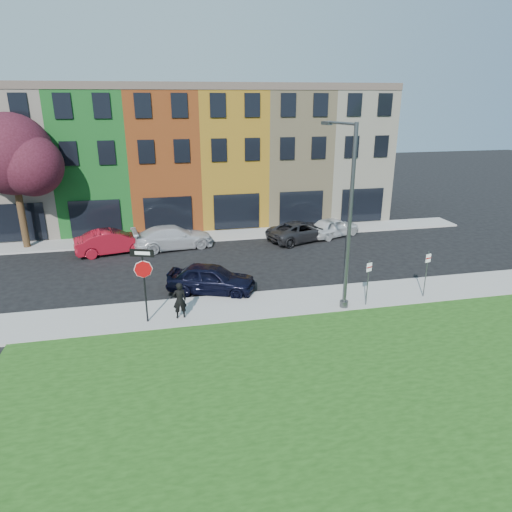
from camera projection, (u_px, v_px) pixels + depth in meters
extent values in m
plane|color=black|center=(301.00, 334.00, 19.43)|extent=(120.00, 120.00, 0.00)
cube|color=#999591|center=(322.00, 300.00, 22.58)|extent=(40.00, 3.00, 0.12)
cube|color=#999591|center=(198.00, 237.00, 32.66)|extent=(40.00, 2.40, 0.12)
cube|color=#C2B4A1|center=(29.00, 160.00, 34.38)|extent=(5.00, 10.00, 10.00)
cube|color=#278F32|center=(98.00, 159.00, 35.37)|extent=(5.00, 10.00, 10.00)
cube|color=#B9511E|center=(164.00, 157.00, 36.35)|extent=(5.00, 10.00, 10.00)
cube|color=gold|center=(226.00, 155.00, 37.34)|extent=(5.00, 10.00, 10.00)
cube|color=#968661|center=(284.00, 154.00, 38.33)|extent=(5.00, 10.00, 10.00)
cube|color=beige|center=(340.00, 152.00, 39.32)|extent=(5.00, 10.00, 10.00)
cube|color=black|center=(203.00, 213.00, 33.34)|extent=(30.00, 0.12, 2.60)
cylinder|color=black|center=(145.00, 287.00, 19.72)|extent=(0.08, 0.08, 3.32)
cylinder|color=white|center=(143.00, 269.00, 19.43)|extent=(0.76, 0.28, 0.80)
cylinder|color=#97080B|center=(143.00, 269.00, 19.41)|extent=(0.72, 0.26, 0.76)
cube|color=black|center=(142.00, 253.00, 19.19)|extent=(1.01, 0.38, 0.34)
cube|color=white|center=(142.00, 253.00, 19.16)|extent=(0.63, 0.23, 0.14)
imported|color=black|center=(180.00, 300.00, 20.34)|extent=(0.71, 0.54, 1.70)
imported|color=black|center=(211.00, 279.00, 23.31)|extent=(4.72, 5.66, 1.53)
imported|color=maroon|center=(113.00, 242.00, 29.21)|extent=(3.60, 5.35, 1.54)
imported|color=#B6B6BC|center=(173.00, 237.00, 30.17)|extent=(3.79, 5.93, 1.53)
imported|color=black|center=(301.00, 231.00, 31.82)|extent=(5.41, 6.39, 1.38)
imported|color=silver|center=(333.00, 227.00, 32.75)|extent=(4.64, 5.31, 1.40)
cylinder|color=#4B4D50|center=(350.00, 221.00, 20.28)|extent=(0.18, 0.18, 8.45)
cylinder|color=#4B4D50|center=(344.00, 304.00, 21.63)|extent=(0.40, 0.40, 0.30)
cylinder|color=#4B4D50|center=(342.00, 123.00, 19.75)|extent=(0.64, 1.96, 0.12)
cube|color=#4B4D50|center=(327.00, 123.00, 20.69)|extent=(0.39, 0.60, 0.16)
cylinder|color=#4B4D50|center=(368.00, 283.00, 21.53)|extent=(0.05, 0.05, 2.24)
cube|color=white|center=(369.00, 267.00, 21.24)|extent=(0.31, 0.13, 0.42)
cube|color=#97080B|center=(369.00, 267.00, 21.22)|extent=(0.30, 0.12, 0.06)
cylinder|color=#4B4D50|center=(426.00, 274.00, 22.44)|extent=(0.05, 0.05, 2.35)
cube|color=white|center=(428.00, 258.00, 22.13)|extent=(0.31, 0.11, 0.42)
cube|color=#97080B|center=(429.00, 258.00, 22.12)|extent=(0.31, 0.10, 0.06)
cylinder|color=#311D10|center=(22.00, 215.00, 29.63)|extent=(0.44, 0.44, 4.28)
sphere|color=black|center=(11.00, 154.00, 28.33)|extent=(5.06, 5.06, 5.06)
sphere|color=black|center=(32.00, 166.00, 28.09)|extent=(3.80, 3.80, 3.80)
sphere|color=black|center=(15.00, 139.00, 28.56)|extent=(3.04, 3.04, 3.04)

